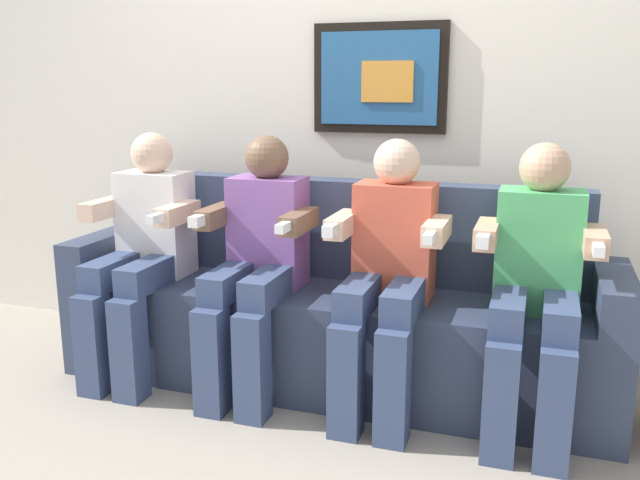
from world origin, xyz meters
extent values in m
plane|color=#9E9384|center=(0.00, 0.00, 0.00)|extent=(6.27, 6.27, 0.00)
cube|color=silver|center=(0.00, 0.77, 1.30)|extent=(4.82, 0.05, 2.60)
cube|color=black|center=(0.10, 0.72, 1.35)|extent=(0.63, 0.03, 0.50)
cube|color=#26598C|center=(0.10, 0.71, 1.35)|extent=(0.55, 0.02, 0.42)
cube|color=orange|center=(0.14, 0.70, 1.33)|extent=(0.24, 0.02, 0.18)
cube|color=#333D56|center=(0.00, 0.29, 0.23)|extent=(2.14, 0.58, 0.45)
cube|color=#333D56|center=(0.00, 0.51, 0.68)|extent=(2.14, 0.14, 0.45)
cube|color=#333D56|center=(-1.14, 0.29, 0.31)|extent=(0.14, 0.58, 0.62)
cube|color=#333D56|center=(1.14, 0.29, 0.31)|extent=(0.14, 0.58, 0.62)
cube|color=white|center=(-0.85, 0.28, 0.69)|extent=(0.32, 0.20, 0.48)
sphere|color=beige|center=(-0.85, 0.28, 1.02)|extent=(0.19, 0.19, 0.19)
cube|color=#38476B|center=(-0.94, 0.08, 0.51)|extent=(0.12, 0.40, 0.12)
cube|color=#38476B|center=(-0.76, 0.08, 0.51)|extent=(0.12, 0.40, 0.12)
cube|color=#38476B|center=(-0.94, -0.12, 0.23)|extent=(0.12, 0.12, 0.45)
cube|color=#38476B|center=(-0.76, -0.12, 0.23)|extent=(0.12, 0.12, 0.45)
cube|color=beige|center=(-1.04, 0.16, 0.77)|extent=(0.08, 0.28, 0.08)
cube|color=beige|center=(-0.66, 0.16, 0.77)|extent=(0.08, 0.28, 0.08)
cube|color=white|center=(-0.66, 0.00, 0.78)|extent=(0.04, 0.13, 0.04)
cube|color=#8C59A5|center=(-0.28, 0.28, 0.69)|extent=(0.32, 0.20, 0.48)
sphere|color=brown|center=(-0.28, 0.28, 1.02)|extent=(0.19, 0.19, 0.19)
cube|color=#38476B|center=(-0.37, 0.08, 0.51)|extent=(0.12, 0.40, 0.12)
cube|color=#38476B|center=(-0.19, 0.08, 0.51)|extent=(0.12, 0.40, 0.12)
cube|color=#38476B|center=(-0.37, -0.12, 0.23)|extent=(0.12, 0.12, 0.45)
cube|color=#38476B|center=(-0.19, -0.12, 0.23)|extent=(0.12, 0.12, 0.45)
cube|color=brown|center=(-0.47, 0.16, 0.77)|extent=(0.08, 0.28, 0.08)
cube|color=brown|center=(-0.09, 0.16, 0.77)|extent=(0.08, 0.28, 0.08)
cube|color=white|center=(-0.09, 0.00, 0.78)|extent=(0.04, 0.13, 0.04)
cube|color=white|center=(-0.47, 0.00, 0.78)|extent=(0.04, 0.10, 0.04)
cube|color=#D8593F|center=(0.28, 0.28, 0.69)|extent=(0.32, 0.20, 0.48)
sphere|color=beige|center=(0.28, 0.28, 1.02)|extent=(0.19, 0.19, 0.19)
cube|color=#38476B|center=(0.19, 0.08, 0.51)|extent=(0.12, 0.40, 0.12)
cube|color=#38476B|center=(0.37, 0.08, 0.51)|extent=(0.12, 0.40, 0.12)
cube|color=#38476B|center=(0.19, -0.12, 0.23)|extent=(0.12, 0.12, 0.45)
cube|color=#38476B|center=(0.37, -0.12, 0.23)|extent=(0.12, 0.12, 0.45)
cube|color=beige|center=(0.09, 0.16, 0.77)|extent=(0.08, 0.28, 0.08)
cube|color=beige|center=(0.47, 0.16, 0.77)|extent=(0.08, 0.28, 0.08)
cube|color=white|center=(0.47, 0.00, 0.78)|extent=(0.04, 0.13, 0.04)
cube|color=white|center=(0.09, 0.00, 0.78)|extent=(0.04, 0.10, 0.04)
cube|color=#4CB266|center=(0.85, 0.28, 0.69)|extent=(0.32, 0.20, 0.48)
sphere|color=tan|center=(0.85, 0.28, 1.02)|extent=(0.19, 0.19, 0.19)
cube|color=#38476B|center=(0.76, 0.08, 0.51)|extent=(0.12, 0.40, 0.12)
cube|color=#38476B|center=(0.94, 0.08, 0.51)|extent=(0.12, 0.40, 0.12)
cube|color=#38476B|center=(0.76, -0.12, 0.23)|extent=(0.12, 0.12, 0.45)
cube|color=#38476B|center=(0.94, -0.12, 0.23)|extent=(0.12, 0.12, 0.45)
cube|color=tan|center=(0.66, 0.16, 0.77)|extent=(0.08, 0.28, 0.08)
cube|color=tan|center=(1.04, 0.16, 0.77)|extent=(0.08, 0.28, 0.08)
cube|color=white|center=(1.04, 0.00, 0.78)|extent=(0.04, 0.13, 0.04)
cube|color=white|center=(0.66, 0.00, 0.78)|extent=(0.04, 0.10, 0.04)
camera|label=1|loc=(0.85, -2.39, 1.32)|focal=37.73mm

